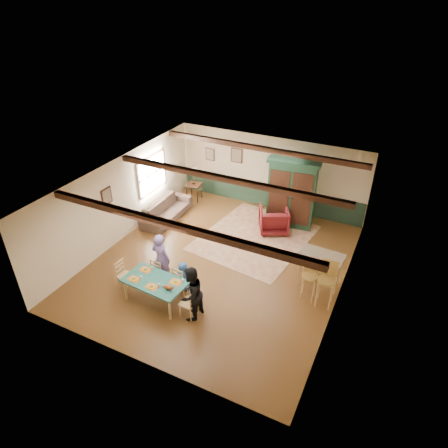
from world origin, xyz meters
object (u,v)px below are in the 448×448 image
at_px(person_child, 183,277).
at_px(sofa, 167,210).
at_px(bar_stool_right, 326,285).
at_px(dining_chair_end_right, 189,302).
at_px(dining_chair_far_right, 182,279).
at_px(person_woman, 191,294).
at_px(dining_table, 156,291).
at_px(person_man, 161,259).
at_px(end_table, 194,192).
at_px(dining_chair_far_left, 160,270).
at_px(armoire, 292,193).
at_px(armchair, 274,220).
at_px(table_lamp, 194,177).
at_px(cat, 168,287).
at_px(bar_stool_left, 309,281).
at_px(counter_table, 320,269).
at_px(dining_chair_end_left, 126,275).

distance_m(person_child, sofa, 4.02).
bearing_deg(bar_stool_right, dining_chair_end_right, -149.85).
relative_size(dining_chair_far_right, person_woman, 0.58).
xyz_separation_m(dining_table, person_man, (-0.30, 0.75, 0.44)).
distance_m(person_man, sofa, 3.58).
distance_m(sofa, end_table, 1.68).
height_order(dining_chair_far_left, sofa, dining_chair_far_left).
distance_m(armoire, armchair, 1.08).
bearing_deg(dining_chair_far_left, sofa, -54.80).
bearing_deg(dining_table, table_lamp, 109.97).
height_order(dining_chair_far_left, end_table, dining_chair_far_left).
xyz_separation_m(dining_chair_far_left, bar_stool_right, (4.28, 1.13, 0.21)).
distance_m(table_lamp, bar_stool_right, 6.99).
xyz_separation_m(armchair, table_lamp, (-3.53, 0.82, 0.52)).
relative_size(person_woman, armchair, 1.57).
xyz_separation_m(person_man, armchair, (1.85, 3.88, -0.35)).
distance_m(dining_table, cat, 0.66).
bearing_deg(person_man, bar_stool_left, -159.25).
height_order(dining_chair_far_right, cat, dining_chair_far_right).
relative_size(cat, bar_stool_left, 0.28).
bearing_deg(bar_stool_left, counter_table, 75.67).
bearing_deg(bar_stool_right, dining_chair_far_left, -167.85).
relative_size(sofa, bar_stool_right, 1.76).
xyz_separation_m(dining_chair_far_right, end_table, (-2.39, 4.83, -0.10)).
xyz_separation_m(table_lamp, bar_stool_right, (5.95, -3.64, -0.31)).
distance_m(person_man, person_child, 0.79).
xyz_separation_m(person_woman, person_child, (-0.71, 0.78, -0.29)).
xyz_separation_m(armoire, armchair, (-0.34, -0.69, -0.77)).
bearing_deg(dining_chair_far_left, armchair, -110.64).
relative_size(person_man, person_woman, 1.05).
relative_size(dining_chair_end_left, person_child, 0.95).
relative_size(person_man, person_child, 1.72).
xyz_separation_m(person_woman, bar_stool_left, (2.40, 1.95, -0.17)).
relative_size(dining_table, armoire, 0.68).
height_order(counter_table, bar_stool_right, bar_stool_right).
bearing_deg(sofa, dining_chair_end_left, -164.59).
height_order(dining_chair_far_left, armchair, armchair).
bearing_deg(dining_chair_far_right, sofa, -46.43).
bearing_deg(bar_stool_right, cat, -153.55).
relative_size(dining_table, sofa, 0.72).
bearing_deg(dining_chair_far_left, armoire, -110.79).
height_order(person_man, bar_stool_left, person_man).
distance_m(dining_table, person_woman, 1.20).
distance_m(dining_table, dining_chair_end_right, 1.04).
bearing_deg(person_man, dining_chair_end_right, 152.70).
height_order(dining_chair_far_right, dining_chair_end_left, same).
bearing_deg(end_table, dining_table, -70.03).
distance_m(dining_table, dining_chair_far_right, 0.75).
distance_m(dining_chair_far_right, table_lamp, 5.42).
bearing_deg(dining_table, cat, -14.86).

